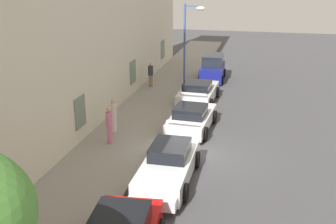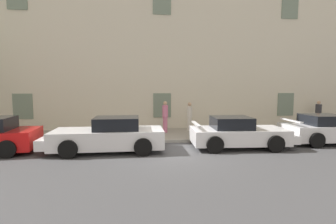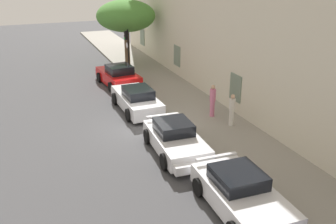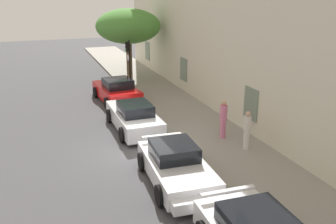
# 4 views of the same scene
# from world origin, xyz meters

# --- Properties ---
(ground_plane) EXTENTS (80.00, 80.00, 0.00)m
(ground_plane) POSITION_xyz_m (0.00, 0.00, 0.00)
(ground_plane) COLOR #444447
(sidewalk) EXTENTS (60.00, 3.62, 0.14)m
(sidewalk) POSITION_xyz_m (0.00, 3.70, 0.07)
(sidewalk) COLOR gray
(sidewalk) RESTS_ON ground
(building_facade) EXTENTS (41.21, 3.63, 13.64)m
(building_facade) POSITION_xyz_m (-0.00, 7.08, 6.84)
(building_facade) COLOR beige
(building_facade) RESTS_ON ground
(sportscar_yellow_flank) EXTENTS (4.99, 2.08, 1.46)m
(sportscar_yellow_flank) POSITION_xyz_m (-2.88, 0.58, 0.64)
(sportscar_yellow_flank) COLOR white
(sportscar_yellow_flank) RESTS_ON ground
(sportscar_white_middle) EXTENTS (4.60, 2.32, 1.39)m
(sportscar_white_middle) POSITION_xyz_m (3.11, 0.63, 0.62)
(sportscar_white_middle) COLOR white
(sportscar_white_middle) RESTS_ON ground
(sportscar_tail_end) EXTENTS (4.69, 2.35, 1.38)m
(sportscar_tail_end) POSITION_xyz_m (7.93, 1.06, 0.62)
(sportscar_tail_end) COLOR white
(sportscar_tail_end) RESTS_ON ground
(pedestrian_admiring) EXTENTS (0.36, 0.36, 1.79)m
(pedestrian_admiring) POSITION_xyz_m (0.04, 4.06, 1.07)
(pedestrian_admiring) COLOR pink
(pedestrian_admiring) RESTS_ON sidewalk
(pedestrian_strolling) EXTENTS (0.47, 0.47, 1.72)m
(pedestrian_strolling) POSITION_xyz_m (10.10, 4.79, 1.02)
(pedestrian_strolling) COLOR #8C7259
(pedestrian_strolling) RESTS_ON sidewalk
(pedestrian_bystander) EXTENTS (0.38, 0.38, 1.70)m
(pedestrian_bystander) POSITION_xyz_m (1.53, 4.39, 1.02)
(pedestrian_bystander) COLOR silver
(pedestrian_bystander) RESTS_ON sidewalk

